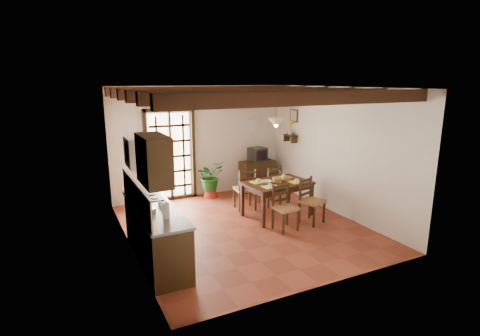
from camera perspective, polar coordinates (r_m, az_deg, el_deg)
ground_plane at (r=7.75m, az=0.65°, el=-9.00°), size 5.00×5.00×0.00m
room_shell at (r=7.26m, az=0.69°, el=4.39°), size 4.52×5.02×2.81m
ceiling_beams at (r=7.17m, az=0.71°, el=11.30°), size 4.50×4.34×0.20m
french_door at (r=9.34m, az=-10.56°, el=2.19°), size 1.26×0.11×2.32m
kitchen_counter at (r=6.43m, az=-12.79°, el=-9.61°), size 0.64×2.25×1.38m
upper_cabinet at (r=5.34m, az=-13.00°, el=1.18°), size 0.35×0.80×0.70m
range_hood at (r=6.57m, az=-15.29°, el=2.25°), size 0.38×0.60×0.54m
counter_items at (r=6.34m, az=-13.20°, el=-5.27°), size 0.50×1.43×0.25m
dining_table at (r=8.21m, az=5.67°, el=-2.79°), size 1.51×1.06×0.77m
chair_near_left at (r=7.58m, az=6.85°, el=-7.26°), size 0.46×0.45×0.92m
chair_near_right at (r=8.02m, az=10.81°, el=-6.16°), size 0.56×0.55×0.96m
chair_far_left at (r=8.68m, az=0.79°, el=-4.35°), size 0.50×0.48×0.98m
chair_far_right at (r=9.08m, az=4.58°, el=-3.68°), size 0.50×0.48×0.94m
table_setting at (r=8.17m, az=5.69°, el=-1.81°), size 1.04×0.69×0.10m
table_bowl at (r=8.07m, az=4.04°, el=-2.12°), size 0.28×0.28×0.05m
sideboard at (r=10.17m, az=2.65°, el=-1.16°), size 0.98×0.49×0.81m
crt_tv at (r=10.03m, az=2.70°, el=2.12°), size 0.47×0.44×0.36m
fuse_box at (r=10.13m, az=1.92°, el=6.55°), size 0.25×0.03×0.32m
plant_pot at (r=9.64m, az=-4.51°, el=-3.81°), size 0.36×0.36×0.22m
potted_plant at (r=9.52m, az=-4.56°, el=-1.17°), size 2.17×2.01×1.98m
wall_shelf at (r=9.74m, az=7.70°, el=4.74°), size 0.20×0.42×0.20m
shelf_vase at (r=9.72m, az=7.72°, el=5.56°), size 0.15×0.15×0.15m
shelf_flowers at (r=9.70m, az=7.76°, el=6.77°), size 0.14×0.14×0.36m
framed_picture at (r=9.72m, az=8.21°, el=7.91°), size 0.03×0.32×0.32m
pendant_lamp at (r=8.02m, az=5.52°, el=7.07°), size 0.36×0.36×0.84m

